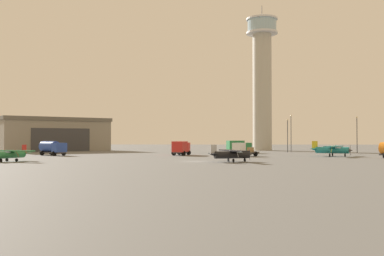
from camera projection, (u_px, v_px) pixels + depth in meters
The scene contains 13 objects.
ground_plane at pixel (196, 161), 69.74m from camera, with size 400.00×400.00×0.00m, color #60605E.
control_tower at pixel (262, 76), 135.53m from camera, with size 9.49×9.49×44.23m.
hangar at pixel (52, 134), 130.45m from camera, with size 34.57×31.69×9.60m.
airplane_green at pixel (11, 154), 69.34m from camera, with size 8.67×6.82×2.59m.
airplane_black at pixel (231, 154), 67.99m from camera, with size 6.99×8.86×2.65m.
airplane_teal at pixel (332, 149), 89.10m from camera, with size 7.87×9.81×3.08m.
truck_flatbed_white at pixel (243, 150), 88.76m from camera, with size 5.74×5.52×2.74m.
truck_fuel_tanker_blue at pixel (52, 147), 94.35m from camera, with size 6.90×6.05×3.04m.
truck_box_green at pixel (238, 146), 109.26m from camera, with size 6.27×4.25×3.08m.
truck_box_red at pixel (181, 147), 95.36m from camera, with size 4.02×6.69×2.98m.
light_post_west at pixel (291, 130), 119.45m from camera, with size 0.44×0.44×9.99m.
light_post_east at pixel (288, 132), 115.34m from camera, with size 0.44×0.44×8.70m.
light_post_north at pixel (357, 131), 109.58m from camera, with size 0.44×0.44×9.03m.
Camera 1 is at (1.57, -69.83, 3.57)m, focal length 41.71 mm.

